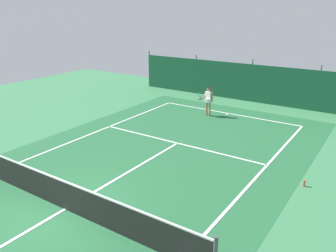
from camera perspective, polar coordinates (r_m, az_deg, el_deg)
name	(u,v)px	position (r m, az deg, el deg)	size (l,w,h in m)	color
ground_plane	(65,209)	(11.18, -16.66, -13.08)	(36.00, 36.00, 0.00)	#387A4C
court_surface	(65,209)	(11.18, -16.66, -13.07)	(11.02, 26.60, 0.01)	#236038
tennis_net	(64,194)	(10.93, -16.92, -10.81)	(10.12, 0.10, 1.10)	black
back_fence	(253,90)	(23.34, 13.88, 5.86)	(16.30, 0.98, 2.70)	#14472D
tennis_player	(208,99)	(19.29, 6.69, 4.45)	(0.76, 0.72, 1.64)	#9E7051
tennis_ball_near_player	(194,106)	(21.30, 4.27, 3.36)	(0.07, 0.07, 0.07)	#CCDB33
water_bottle	(304,183)	(12.77, 21.65, -8.80)	(0.08, 0.08, 0.24)	#D84C38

